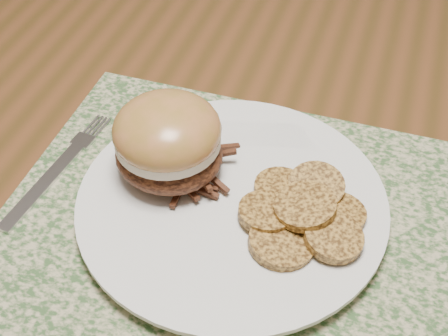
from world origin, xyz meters
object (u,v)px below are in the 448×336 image
Objects in this scene: fork at (59,168)px; dinner_plate at (232,204)px; dining_table at (339,208)px; pork_sandwich at (168,141)px.

dinner_plate is at bearing 6.87° from fork.
dining_table is 5.77× the size of dinner_plate.
dining_table is 11.61× the size of pork_sandwich.
dining_table is 8.92× the size of fork.
fork is at bearing -179.36° from dinner_plate.
dining_table is at bearing 29.05° from fork.
pork_sandwich reaches higher than dinner_plate.
pork_sandwich is 0.77× the size of fork.
fork is (-0.17, -0.00, -0.01)m from dinner_plate.
pork_sandwich is at bearing 165.68° from dinner_plate.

